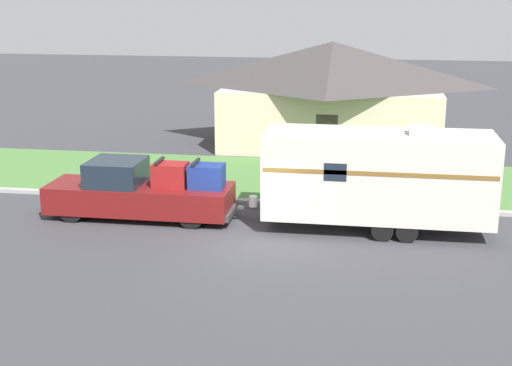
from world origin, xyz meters
TOP-DOWN VIEW (x-y plane):
  - ground_plane at (0.00, 0.00)m, footprint 120.00×120.00m
  - curb_strip at (0.00, 3.75)m, footprint 80.00×0.30m
  - lawn_strip at (0.00, 7.40)m, footprint 80.00×7.00m
  - house_across_street at (1.52, 14.44)m, footprint 11.29×7.11m
  - pickup_truck at (-4.20, 1.54)m, footprint 6.42×2.03m
  - travel_trailer at (3.76, 1.54)m, footprint 8.23×2.46m
  - mailbox at (-5.55, 4.54)m, footprint 0.48×0.20m

SIDE VIEW (x-z plane):
  - ground_plane at x=0.00m, z-range 0.00..0.00m
  - lawn_strip at x=0.00m, z-range 0.00..0.03m
  - curb_strip at x=0.00m, z-range 0.00..0.14m
  - pickup_truck at x=-4.20m, z-range -0.13..1.95m
  - mailbox at x=-5.55m, z-range 0.34..1.59m
  - travel_trailer at x=3.76m, z-range 0.09..3.58m
  - house_across_street at x=1.52m, z-range 0.10..5.23m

